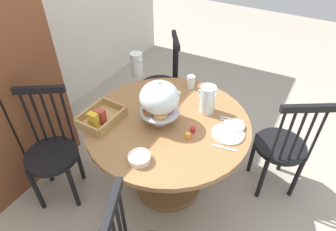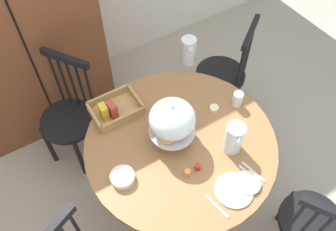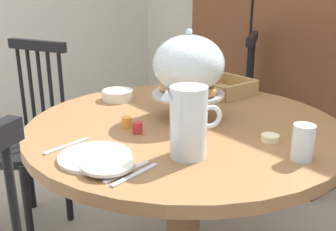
{
  "view_description": "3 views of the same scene",
  "coord_description": "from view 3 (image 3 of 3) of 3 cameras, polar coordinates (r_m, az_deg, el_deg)",
  "views": [
    {
      "loc": [
        -1.27,
        -0.6,
        2.07
      ],
      "look_at": [
        0.09,
        0.19,
        0.79
      ],
      "focal_mm": 30.52,
      "sensor_mm": 36.0,
      "label": 1
    },
    {
      "loc": [
        -0.58,
        -0.77,
        2.62
      ],
      "look_at": [
        0.09,
        0.34,
        0.84
      ],
      "focal_mm": 38.55,
      "sensor_mm": 36.0,
      "label": 2
    },
    {
      "loc": [
        1.15,
        -0.72,
        1.24
      ],
      "look_at": [
        -0.01,
        0.19,
        0.74
      ],
      "focal_mm": 41.68,
      "sensor_mm": 36.0,
      "label": 3
    }
  ],
  "objects": [
    {
      "name": "wooden_armoire",
      "position": [
        2.76,
        15.89,
        12.67
      ],
      "size": [
        1.18,
        0.6,
        1.96
      ],
      "color": "brown",
      "rests_on": "ground_plane"
    },
    {
      "name": "dining_table",
      "position": [
        1.57,
        2.29,
        -8.41
      ],
      "size": [
        1.19,
        1.19,
        0.74
      ],
      "color": "olive",
      "rests_on": "ground_plane"
    },
    {
      "name": "windsor_chair_near_window",
      "position": [
        2.4,
        8.23,
        -0.64
      ],
      "size": [
        0.46,
        0.46,
        0.97
      ],
      "color": "black",
      "rests_on": "ground_plane"
    },
    {
      "name": "windsor_chair_by_cabinet",
      "position": [
        2.12,
        -19.89,
        -4.3
      ],
      "size": [
        0.44,
        0.44,
        0.97
      ],
      "color": "black",
      "rests_on": "ground_plane"
    },
    {
      "name": "pastry_stand_with_dome",
      "position": [
        1.49,
        3.03,
        6.91
      ],
      "size": [
        0.28,
        0.28,
        0.34
      ],
      "color": "silver",
      "rests_on": "dining_table"
    },
    {
      "name": "orange_juice_pitcher",
      "position": [
        1.16,
        2.94,
        -1.49
      ],
      "size": [
        0.11,
        0.19,
        0.22
      ],
      "color": "silver",
      "rests_on": "dining_table"
    },
    {
      "name": "cereal_basket",
      "position": [
        1.92,
        6.93,
        4.52
      ],
      "size": [
        0.32,
        0.24,
        0.12
      ],
      "color": "tan",
      "rests_on": "dining_table"
    },
    {
      "name": "china_plate_large",
      "position": [
        1.2,
        -10.63,
        -5.96
      ],
      "size": [
        0.22,
        0.22,
        0.01
      ],
      "primitive_type": "cylinder",
      "color": "white",
      "rests_on": "dining_table"
    },
    {
      "name": "china_plate_small",
      "position": [
        1.12,
        -8.79,
        -7.08
      ],
      "size": [
        0.15,
        0.15,
        0.01
      ],
      "primitive_type": "cylinder",
      "color": "white",
      "rests_on": "china_plate_large"
    },
    {
      "name": "cereal_bowl",
      "position": [
        1.78,
        -7.36,
        2.99
      ],
      "size": [
        0.14,
        0.14,
        0.04
      ],
      "primitive_type": "cylinder",
      "color": "white",
      "rests_on": "dining_table"
    },
    {
      "name": "drinking_glass",
      "position": [
        1.22,
        19.12,
        -3.75
      ],
      "size": [
        0.06,
        0.06,
        0.11
      ],
      "primitive_type": "cylinder",
      "color": "silver",
      "rests_on": "dining_table"
    },
    {
      "name": "butter_dish",
      "position": [
        1.35,
        14.7,
        -3.2
      ],
      "size": [
        0.06,
        0.06,
        0.02
      ],
      "primitive_type": "cylinder",
      "color": "beige",
      "rests_on": "dining_table"
    },
    {
      "name": "jam_jar_strawberry",
      "position": [
        1.37,
        -4.49,
        -1.79
      ],
      "size": [
        0.04,
        0.04,
        0.04
      ],
      "primitive_type": "cylinder",
      "color": "#B7282D",
      "rests_on": "dining_table"
    },
    {
      "name": "jam_jar_apricot",
      "position": [
        1.43,
        -6.07,
        -1.02
      ],
      "size": [
        0.04,
        0.04,
        0.04
      ],
      "primitive_type": "cylinder",
      "color": "orange",
      "rests_on": "dining_table"
    },
    {
      "name": "table_knife",
      "position": [
        1.1,
        -5.96,
        -8.15
      ],
      "size": [
        0.05,
        0.17,
        0.01
      ],
      "primitive_type": "cube",
      "rotation": [
        0.0,
        0.0,
        4.9
      ],
      "color": "silver",
      "rests_on": "dining_table"
    },
    {
      "name": "dinner_fork",
      "position": [
        1.08,
        -4.85,
        -8.63
      ],
      "size": [
        0.05,
        0.17,
        0.01
      ],
      "primitive_type": "cube",
      "rotation": [
        0.0,
        0.0,
        4.9
      ],
      "color": "silver",
      "rests_on": "dining_table"
    },
    {
      "name": "soup_spoon",
      "position": [
        1.3,
        -14.54,
        -4.32
      ],
      "size": [
        0.05,
        0.17,
        0.01
      ],
      "primitive_type": "cube",
      "rotation": [
        0.0,
        0.0,
        4.9
      ],
      "color": "silver",
      "rests_on": "dining_table"
    }
  ]
}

